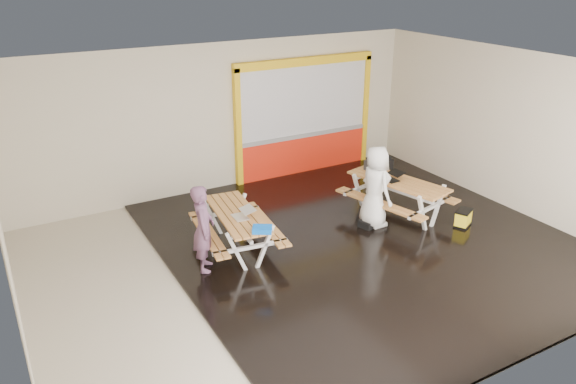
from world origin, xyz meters
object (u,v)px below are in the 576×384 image
picnic_table_right (397,189)px  blue_pouch (262,229)px  toolbox (376,164)px  backpack (387,168)px  laptop_left (243,214)px  dark_case (369,223)px  laptop_right (392,177)px  person_left (203,228)px  person_right (376,187)px  fluke_bag (463,218)px  picnic_table_left (237,222)px

picnic_table_right → blue_pouch: blue_pouch is taller
toolbox → backpack: toolbox is taller
laptop_left → dark_case: laptop_left is taller
laptop_right → toolbox: bearing=82.9°
person_left → laptop_left: bearing=-55.0°
dark_case → person_right: bearing=2.2°
picnic_table_right → dark_case: size_ratio=6.33×
person_left → blue_pouch: size_ratio=4.81×
picnic_table_right → laptop_right: bearing=131.7°
picnic_table_right → person_right: person_right is taller
fluke_bag → backpack: bearing=104.5°
picnic_table_right → laptop_right: 0.29m
backpack → fluke_bag: backpack is taller
laptop_left → fluke_bag: (4.50, -1.16, -0.66)m
picnic_table_left → laptop_left: size_ratio=5.49×
person_left → picnic_table_right: bearing=-64.5°
person_right → blue_pouch: size_ratio=5.13×
dark_case → fluke_bag: bearing=-28.8°
dark_case → person_left: bearing=179.2°
laptop_left → fluke_bag: size_ratio=0.83×
laptop_left → backpack: backpack is taller
toolbox → laptop_left: bearing=-168.8°
person_left → toolbox: person_left is taller
backpack → toolbox: bearing=-168.5°
picnic_table_left → dark_case: (2.80, -0.43, -0.50)m
picnic_table_left → laptop_right: size_ratio=5.39×
person_left → fluke_bag: person_left is taller
laptop_left → dark_case: bearing=-4.3°
person_right → fluke_bag: person_right is taller
toolbox → dark_case: toolbox is taller
laptop_left → toolbox: bearing=11.2°
laptop_left → toolbox: toolbox is taller
laptop_right → blue_pouch: (-3.48, -0.73, -0.06)m
person_right → backpack: bearing=-45.8°
person_right → blue_pouch: person_right is taller
blue_pouch → dark_case: (2.74, 0.51, -0.75)m
fluke_bag → laptop_left: bearing=165.6°
picnic_table_left → person_left: bearing=-154.9°
person_right → dark_case: 0.80m
person_right → blue_pouch: 2.91m
blue_pouch → backpack: size_ratio=0.66×
picnic_table_left → blue_pouch: 0.97m
fluke_bag → dark_case: bearing=151.2°
picnic_table_left → backpack: backpack is taller
picnic_table_right → backpack: backpack is taller
person_right → blue_pouch: (-2.86, -0.51, -0.04)m
toolbox → backpack: size_ratio=1.02×
laptop_left → backpack: size_ratio=0.80×
picnic_table_left → blue_pouch: blue_pouch is taller
picnic_table_right → blue_pouch: (-3.56, -0.64, 0.20)m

